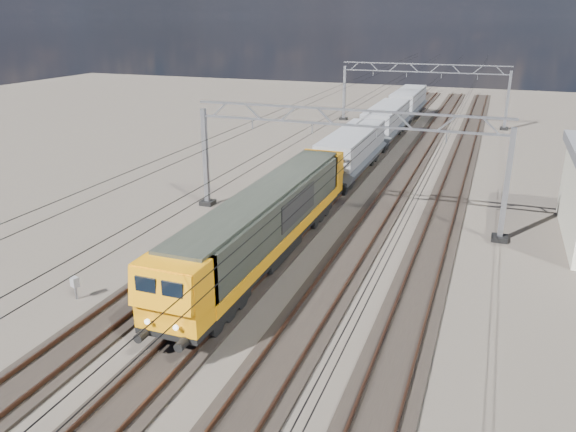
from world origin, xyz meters
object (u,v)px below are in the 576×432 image
(hopper_wagon_lead, at_px, (352,150))
(locomotive, at_px, (268,219))
(hopper_wagon_mid, at_px, (386,121))
(catenary_gantry_mid, at_px, (343,161))
(hopper_wagon_third, at_px, (408,102))
(trackside_cabinet, at_px, (75,283))
(catenary_gantry_far, at_px, (422,92))

(hopper_wagon_lead, bearing_deg, locomotive, -90.00)
(locomotive, height_order, hopper_wagon_mid, locomotive)
(hopper_wagon_mid, bearing_deg, catenary_gantry_mid, -85.36)
(locomotive, relative_size, hopper_wagon_lead, 1.62)
(catenary_gantry_mid, height_order, hopper_wagon_third, catenary_gantry_mid)
(catenary_gantry_mid, relative_size, trackside_cabinet, 18.18)
(catenary_gantry_far, xyz_separation_m, trackside_cabinet, (-8.64, -50.33, -3.08))
(locomotive, bearing_deg, hopper_wagon_third, 90.00)
(catenary_gantry_mid, bearing_deg, locomotive, -105.40)
(hopper_wagon_third, relative_size, trackside_cabinet, 11.88)
(hopper_wagon_mid, distance_m, hopper_wagon_third, 14.20)
(hopper_wagon_lead, xyz_separation_m, hopper_wagon_mid, (0.00, 14.20, 0.00))
(catenary_gantry_far, distance_m, trackside_cabinet, 51.16)
(catenary_gantry_mid, bearing_deg, hopper_wagon_third, 92.95)
(locomotive, xyz_separation_m, hopper_wagon_lead, (-0.00, 17.70, -0.09))
(locomotive, bearing_deg, hopper_wagon_mid, 90.00)
(catenary_gantry_mid, distance_m, hopper_wagon_lead, 10.76)
(hopper_wagon_lead, distance_m, hopper_wagon_mid, 14.20)
(catenary_gantry_mid, bearing_deg, trackside_cabinet, -121.09)
(trackside_cabinet, bearing_deg, hopper_wagon_mid, 102.28)
(locomotive, distance_m, hopper_wagon_mid, 31.90)
(catenary_gantry_far, relative_size, hopper_wagon_third, 1.53)
(hopper_wagon_lead, bearing_deg, trackside_cabinet, -105.01)
(catenary_gantry_far, height_order, hopper_wagon_lead, catenary_gantry_far)
(catenary_gantry_mid, bearing_deg, catenary_gantry_far, 90.00)
(catenary_gantry_far, bearing_deg, hopper_wagon_third, 125.21)
(catenary_gantry_far, height_order, locomotive, catenary_gantry_far)
(catenary_gantry_far, bearing_deg, locomotive, -92.65)
(catenary_gantry_mid, relative_size, hopper_wagon_mid, 1.53)
(catenary_gantry_far, height_order, hopper_wagon_mid, catenary_gantry_far)
(hopper_wagon_mid, bearing_deg, hopper_wagon_third, 90.00)
(hopper_wagon_third, xyz_separation_m, trackside_cabinet, (-6.64, -53.17, -1.41))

